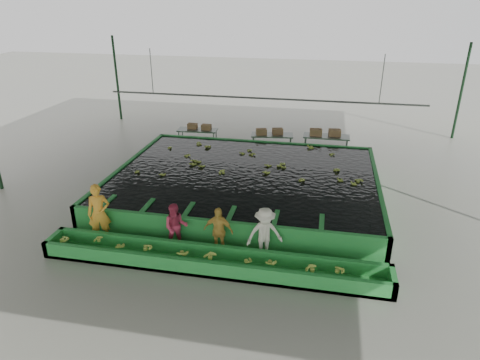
% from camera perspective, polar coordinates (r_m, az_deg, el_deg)
% --- Properties ---
extents(ground, '(80.00, 80.00, 0.00)m').
position_cam_1_polar(ground, '(15.48, -0.37, -4.12)').
color(ground, gray).
rests_on(ground, ground).
extents(shed_roof, '(20.00, 22.00, 0.04)m').
position_cam_1_polar(shed_roof, '(13.89, -0.43, 14.48)').
color(shed_roof, gray).
rests_on(shed_roof, shed_posts).
extents(shed_posts, '(20.00, 22.00, 5.00)m').
position_cam_1_polar(shed_posts, '(14.49, -0.40, 4.67)').
color(shed_posts, black).
rests_on(shed_posts, ground).
extents(flotation_tank, '(10.00, 8.00, 0.90)m').
position_cam_1_polar(flotation_tank, '(16.61, 0.69, -0.39)').
color(flotation_tank, '#238634').
rests_on(flotation_tank, ground).
extents(tank_water, '(9.70, 7.70, 0.00)m').
position_cam_1_polar(tank_water, '(16.45, 0.70, 0.88)').
color(tank_water, black).
rests_on(tank_water, flotation_tank).
extents(sorting_trough, '(10.00, 1.00, 0.50)m').
position_cam_1_polar(sorting_trough, '(12.35, -3.88, -10.68)').
color(sorting_trough, '#238634').
rests_on(sorting_trough, ground).
extents(cableway_rail, '(0.08, 0.08, 14.00)m').
position_cam_1_polar(cableway_rail, '(19.10, 2.76, 10.84)').
color(cableway_rail, '#59605B').
rests_on(cableway_rail, shed_roof).
extents(rail_hanger_left, '(0.04, 0.04, 2.00)m').
position_cam_1_polar(rail_hanger_left, '(20.27, -11.72, 14.01)').
color(rail_hanger_left, '#59605B').
rests_on(rail_hanger_left, shed_roof).
extents(rail_hanger_right, '(0.04, 0.04, 2.00)m').
position_cam_1_polar(rail_hanger_right, '(18.82, 18.42, 12.61)').
color(rail_hanger_right, '#59605B').
rests_on(rail_hanger_right, shed_roof).
extents(worker_a, '(0.82, 0.69, 1.90)m').
position_cam_1_polar(worker_a, '(13.99, -18.28, -4.23)').
color(worker_a, gold).
rests_on(worker_a, ground).
extents(worker_b, '(0.86, 0.75, 1.50)m').
position_cam_1_polar(worker_b, '(13.09, -8.54, -6.20)').
color(worker_b, '#B8324E').
rests_on(worker_b, ground).
extents(worker_c, '(0.91, 0.42, 1.53)m').
position_cam_1_polar(worker_c, '(12.72, -2.92, -6.80)').
color(worker_c, gold).
rests_on(worker_c, ground).
extents(worker_d, '(1.22, 0.97, 1.64)m').
position_cam_1_polar(worker_d, '(12.46, 3.30, -7.21)').
color(worker_d, beige).
rests_on(worker_d, ground).
extents(packing_table_left, '(2.04, 0.93, 0.91)m').
position_cam_1_polar(packing_table_left, '(22.03, -5.65, 5.61)').
color(packing_table_left, '#59605B').
rests_on(packing_table_left, ground).
extents(packing_table_mid, '(2.10, 1.05, 0.92)m').
position_cam_1_polar(packing_table_mid, '(21.14, 4.27, 4.90)').
color(packing_table_mid, '#59605B').
rests_on(packing_table_mid, ground).
extents(packing_table_right, '(2.18, 0.89, 0.99)m').
position_cam_1_polar(packing_table_right, '(21.07, 11.36, 4.53)').
color(packing_table_right, '#59605B').
rests_on(packing_table_right, ground).
extents(box_stack_left, '(1.22, 0.39, 0.26)m').
position_cam_1_polar(box_stack_left, '(21.94, -5.43, 6.78)').
color(box_stack_left, brown).
rests_on(box_stack_left, packing_table_left).
extents(box_stack_mid, '(1.35, 0.72, 0.28)m').
position_cam_1_polar(box_stack_mid, '(21.01, 3.94, 6.10)').
color(box_stack_mid, brown).
rests_on(box_stack_mid, packing_table_mid).
extents(box_stack_right, '(1.48, 0.57, 0.31)m').
position_cam_1_polar(box_stack_right, '(20.92, 11.26, 5.84)').
color(box_stack_right, brown).
rests_on(box_stack_right, packing_table_right).
extents(floating_bananas, '(9.07, 6.18, 0.12)m').
position_cam_1_polar(floating_bananas, '(17.18, 1.20, 1.89)').
color(floating_bananas, '#94AB3B').
rests_on(floating_bananas, tank_water).
extents(trough_bananas, '(9.39, 0.63, 0.13)m').
position_cam_1_polar(trough_bananas, '(12.27, -3.90, -10.10)').
color(trough_bananas, '#94AB3B').
rests_on(trough_bananas, sorting_trough).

